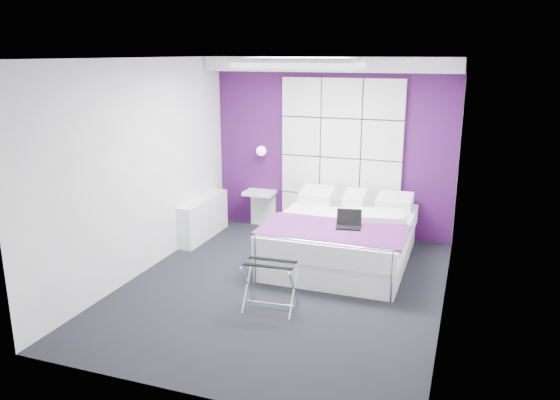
{
  "coord_description": "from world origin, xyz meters",
  "views": [
    {
      "loc": [
        1.95,
        -5.56,
        2.66
      ],
      "look_at": [
        -0.15,
        0.35,
        0.96
      ],
      "focal_mm": 35.0,
      "sensor_mm": 36.0,
      "label": 1
    }
  ],
  "objects_px": {
    "radiator": "(203,218)",
    "luggage_rack": "(270,286)",
    "bed": "(343,238)",
    "laptop": "(349,223)",
    "nightstand": "(260,193)",
    "wall_lamp": "(262,150)"
  },
  "relations": [
    {
      "from": "luggage_rack",
      "to": "laptop",
      "type": "bearing_deg",
      "value": 61.61
    },
    {
      "from": "luggage_rack",
      "to": "bed",
      "type": "bearing_deg",
      "value": 72.48
    },
    {
      "from": "radiator",
      "to": "wall_lamp",
      "type": "bearing_deg",
      "value": 49.9
    },
    {
      "from": "bed",
      "to": "radiator",
      "type": "bearing_deg",
      "value": 174.2
    },
    {
      "from": "wall_lamp",
      "to": "luggage_rack",
      "type": "height_order",
      "value": "wall_lamp"
    },
    {
      "from": "bed",
      "to": "nightstand",
      "type": "relative_size",
      "value": 4.61
    },
    {
      "from": "radiator",
      "to": "laptop",
      "type": "bearing_deg",
      "value": -14.88
    },
    {
      "from": "radiator",
      "to": "nightstand",
      "type": "xyz_separation_m",
      "value": [
        0.61,
        0.72,
        0.26
      ]
    },
    {
      "from": "radiator",
      "to": "bed",
      "type": "bearing_deg",
      "value": -5.8
    },
    {
      "from": "bed",
      "to": "laptop",
      "type": "xyz_separation_m",
      "value": [
        0.17,
        -0.4,
        0.34
      ]
    },
    {
      "from": "radiator",
      "to": "bed",
      "type": "distance_m",
      "value": 2.16
    },
    {
      "from": "radiator",
      "to": "luggage_rack",
      "type": "bearing_deg",
      "value": -46.63
    },
    {
      "from": "luggage_rack",
      "to": "laptop",
      "type": "distance_m",
      "value": 1.41
    },
    {
      "from": "bed",
      "to": "nightstand",
      "type": "bearing_deg",
      "value": 148.57
    },
    {
      "from": "radiator",
      "to": "luggage_rack",
      "type": "height_order",
      "value": "radiator"
    },
    {
      "from": "radiator",
      "to": "luggage_rack",
      "type": "distance_m",
      "value": 2.55
    },
    {
      "from": "luggage_rack",
      "to": "laptop",
      "type": "xyz_separation_m",
      "value": [
        0.56,
        1.24,
        0.39
      ]
    },
    {
      "from": "bed",
      "to": "laptop",
      "type": "relative_size",
      "value": 7.05
    },
    {
      "from": "laptop",
      "to": "luggage_rack",
      "type": "bearing_deg",
      "value": -123.48
    },
    {
      "from": "wall_lamp",
      "to": "radiator",
      "type": "height_order",
      "value": "wall_lamp"
    },
    {
      "from": "wall_lamp",
      "to": "nightstand",
      "type": "bearing_deg",
      "value": -126.9
    },
    {
      "from": "nightstand",
      "to": "luggage_rack",
      "type": "height_order",
      "value": "nightstand"
    }
  ]
}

